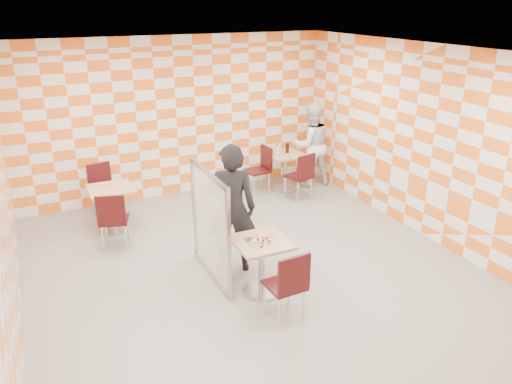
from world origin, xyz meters
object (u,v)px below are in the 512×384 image
main_table (262,258)px  second_table (285,165)px  chair_main_front (289,282)px  chair_empty_near (113,217)px  chair_second_front (302,173)px  partition (210,225)px  sport_bottle (277,150)px  man_dark (232,209)px  soda_bottle (287,148)px  empty_table (112,202)px  chair_second_side (262,166)px  chair_empty_far (102,185)px  man_white (311,145)px

main_table → second_table: same height
chair_main_front → chair_empty_near: same height
chair_second_front → partition: (-2.54, -1.93, 0.25)m
chair_main_front → sport_bottle: 4.41m
chair_main_front → man_dark: size_ratio=0.50×
sport_bottle → chair_second_front: bearing=-75.8°
chair_second_front → soda_bottle: bearing=86.2°
main_table → empty_table: bearing=117.0°
chair_empty_near → partition: (1.04, -1.40, 0.25)m
chair_second_side → chair_empty_far: bearing=176.0°
chair_main_front → main_table: bearing=90.2°
chair_second_side → sport_bottle: 0.44m
chair_second_side → partition: partition is taller
chair_second_front → man_dark: size_ratio=0.50×
sport_bottle → soda_bottle: (0.22, -0.02, 0.01)m
chair_second_side → man_white: bearing=-2.6°
second_table → partition: size_ratio=0.48×
sport_bottle → soda_bottle: bearing=-4.4°
partition → main_table: bearing=-53.8°
empty_table → chair_second_side: bearing=10.4°
man_white → soda_bottle: bearing=6.1°
chair_second_side → sport_bottle: bearing=-5.0°
chair_empty_far → man_dark: size_ratio=0.50×
main_table → man_dark: size_ratio=0.41×
main_table → partition: 0.83m
second_table → chair_second_side: bearing=170.3°
chair_main_front → sport_bottle: sport_bottle is taller
soda_bottle → chair_empty_far: bearing=175.9°
chair_empty_far → soda_bottle: soda_bottle is taller
empty_table → chair_empty_far: 0.76m
chair_empty_near → soda_bottle: size_ratio=4.02×
soda_bottle → man_dark: bearing=-131.8°
empty_table → chair_main_front: chair_main_front is taller
chair_empty_near → sport_bottle: (3.41, 1.22, 0.29)m
man_white → soda_bottle: (-0.54, 0.00, 0.00)m
chair_main_front → partition: partition is taller
man_white → sport_bottle: bearing=4.9°
empty_table → man_white: size_ratio=0.44×
partition → chair_second_front: bearing=37.2°
main_table → chair_empty_far: chair_empty_far is taller
chair_empty_far → chair_second_side: bearing=-4.0°
main_table → partition: (-0.46, 0.63, 0.28)m
man_dark → sport_bottle: bearing=-105.3°
empty_table → partition: (0.93, -2.11, 0.28)m
main_table → chair_second_side: (1.59, 3.28, 0.04)m
sport_bottle → chair_second_side: bearing=175.0°
man_white → soda_bottle: 0.54m
sport_bottle → man_white: bearing=-1.6°
second_table → soda_bottle: size_ratio=3.26×
chair_empty_far → man_white: bearing=-3.6°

